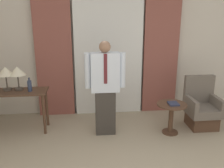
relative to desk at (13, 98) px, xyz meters
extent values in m
cube|color=beige|center=(1.80, 0.83, 0.71)|extent=(10.00, 0.06, 2.70)
cube|color=white|center=(1.80, 0.70, 0.65)|extent=(1.41, 0.06, 2.58)
cube|color=brown|center=(0.68, 0.70, 0.65)|extent=(0.74, 0.06, 2.58)
cube|color=brown|center=(2.91, 0.70, 0.65)|extent=(0.74, 0.06, 2.58)
cube|color=#4C3323|center=(0.00, 0.00, 0.12)|extent=(1.22, 0.47, 0.03)
cylinder|color=#4C3323|center=(0.55, -0.17, -0.27)|extent=(0.05, 0.05, 0.75)
cylinder|color=#4C3323|center=(0.55, 0.17, -0.27)|extent=(0.05, 0.05, 0.75)
cylinder|color=#4C4238|center=(-0.10, 0.07, 0.15)|extent=(0.14, 0.14, 0.04)
cylinder|color=#4C4238|center=(-0.10, 0.07, 0.29)|extent=(0.02, 0.02, 0.24)
cone|color=beige|center=(-0.10, 0.07, 0.49)|extent=(0.30, 0.30, 0.15)
cylinder|color=#4C4238|center=(0.10, 0.07, 0.15)|extent=(0.14, 0.14, 0.04)
cylinder|color=#4C4238|center=(0.10, 0.07, 0.29)|extent=(0.02, 0.02, 0.24)
cone|color=beige|center=(0.10, 0.07, 0.49)|extent=(0.30, 0.30, 0.15)
cylinder|color=#2D3851|center=(0.31, -0.03, 0.23)|extent=(0.08, 0.08, 0.20)
cylinder|color=#2D3851|center=(0.31, -0.03, 0.36)|extent=(0.03, 0.03, 0.06)
cube|color=#38332D|center=(1.65, -0.26, -0.24)|extent=(0.35, 0.19, 0.81)
cube|color=silver|center=(1.65, -0.26, 0.51)|extent=(0.49, 0.22, 0.68)
cube|color=#5B1E23|center=(1.65, -0.38, 0.59)|extent=(0.06, 0.01, 0.51)
cylinder|color=silver|center=(1.35, -0.26, 0.54)|extent=(0.11, 0.11, 0.61)
cylinder|color=silver|center=(1.95, -0.26, 0.54)|extent=(0.11, 0.11, 0.61)
sphere|color=#936B51|center=(1.65, -0.26, 0.94)|extent=(0.20, 0.20, 0.20)
cube|color=#4C3323|center=(3.51, -0.20, -0.51)|extent=(0.50, 0.49, 0.26)
cube|color=#665B51|center=(3.51, -0.20, -0.30)|extent=(0.58, 0.57, 0.16)
cube|color=#665B51|center=(3.51, 0.05, 0.05)|extent=(0.58, 0.10, 0.54)
cube|color=#665B51|center=(3.26, -0.20, -0.13)|extent=(0.08, 0.57, 0.18)
cube|color=#665B51|center=(3.76, -0.20, -0.13)|extent=(0.08, 0.57, 0.18)
cylinder|color=#4C3323|center=(2.83, -0.38, -0.63)|extent=(0.29, 0.29, 0.02)
cylinder|color=#4C3323|center=(2.83, -0.38, -0.37)|extent=(0.08, 0.08, 0.55)
cylinder|color=#4C3323|center=(2.83, -0.38, -0.09)|extent=(0.53, 0.53, 0.02)
cube|color=#2D334C|center=(2.84, -0.41, -0.06)|extent=(0.17, 0.20, 0.03)
camera|label=1|loc=(1.33, -4.40, 1.54)|focal=40.00mm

